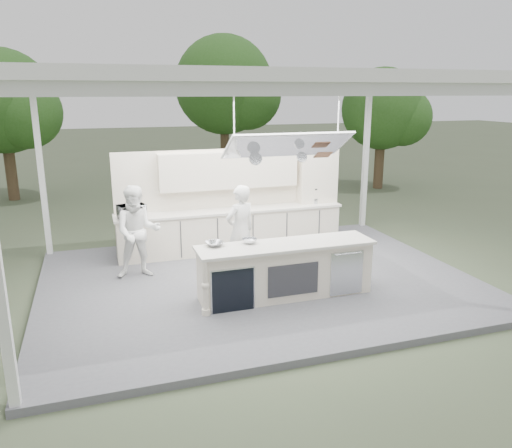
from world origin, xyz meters
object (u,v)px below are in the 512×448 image
object	(u,v)px
back_counter	(232,229)
head_chef	(240,231)
sous_chef	(138,232)
demo_island	(285,270)

from	to	relation	value
back_counter	head_chef	size ratio (longest dim) A/B	2.85
back_counter	head_chef	bearing A→B (deg)	-99.17
back_counter	sous_chef	world-z (taller)	sous_chef
demo_island	sous_chef	bearing A→B (deg)	142.81
demo_island	head_chef	distance (m)	1.38
back_counter	head_chef	world-z (taller)	head_chef
sous_chef	back_counter	bearing A→B (deg)	30.97
back_counter	sous_chef	xyz separation A→B (m)	(-2.13, -1.06, 0.42)
demo_island	sous_chef	xyz separation A→B (m)	(-2.31, 1.75, 0.42)
demo_island	head_chef	xyz separation A→B (m)	(-0.43, 1.24, 0.41)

